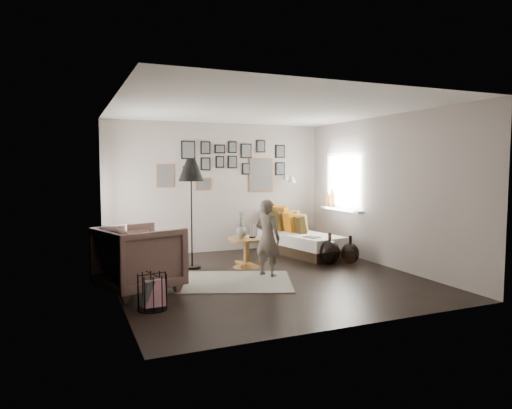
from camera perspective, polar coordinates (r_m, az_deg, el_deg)
name	(u,v)px	position (r m, az deg, el deg)	size (l,w,h in m)	color
ground	(265,277)	(7.23, 1.19, -9.04)	(4.80, 4.80, 0.00)	black
wall_back	(217,188)	(9.28, -4.85, 2.11)	(4.50, 4.50, 0.00)	gray
wall_front	(358,207)	(4.95, 12.60, -0.26)	(4.50, 4.50, 0.00)	gray
wall_left	(114,198)	(6.46, -17.35, 0.78)	(4.80, 4.80, 0.00)	gray
wall_right	(384,191)	(8.21, 15.70, 1.62)	(4.80, 4.80, 0.00)	gray
ceiling	(266,109)	(7.08, 1.22, 11.86)	(4.80, 4.80, 0.00)	white
door_left	(108,209)	(7.67, -18.06, -0.52)	(0.00, 2.14, 2.14)	white
window_right	(337,206)	(9.28, 10.13, -0.22)	(0.15, 1.32, 1.30)	white
gallery_wall	(231,166)	(9.34, -3.15, 4.86)	(2.74, 0.03, 1.08)	brown
wall_sconce	(292,179)	(9.62, 4.47, 3.18)	(0.18, 0.36, 0.16)	white
rug	(228,281)	(6.94, -3.50, -9.58)	(1.87, 1.31, 0.01)	beige
pedestal_table	(246,254)	(7.88, -1.21, -6.15)	(0.64, 0.64, 0.50)	brown
vase	(242,230)	(7.80, -1.82, -3.20)	(0.18, 0.18, 0.46)	black
candles	(252,231)	(7.86, -0.47, -3.32)	(0.11, 0.11, 0.24)	black
daybed	(298,239)	(9.12, 5.30, -4.31)	(1.16, 1.99, 0.91)	black
magazine_on_daybed	(312,237)	(8.52, 7.03, -4.05)	(0.20, 0.28, 0.01)	black
armchair	(139,259)	(6.51, -14.36, -6.57)	(0.98, 1.01, 0.92)	brown
armchair_cushion	(141,256)	(6.56, -14.17, -6.31)	(0.42, 0.42, 0.10)	silver
floor_lamp	(191,174)	(7.74, -8.11, 3.76)	(0.43, 0.43, 1.85)	black
magazine_basket	(152,292)	(5.74, -12.82, -10.60)	(0.42, 0.42, 0.44)	black
demijohn_large	(330,252)	(8.21, 9.18, -5.89)	(0.37, 0.37, 0.56)	black
demijohn_small	(350,253)	(8.31, 11.68, -5.98)	(0.33, 0.33, 0.51)	black
child	(267,238)	(7.18, 1.44, -4.18)	(0.44, 0.29, 1.22)	#5A5047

